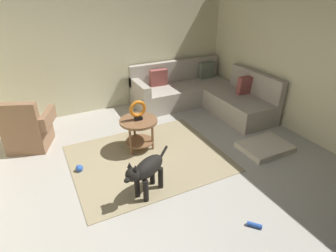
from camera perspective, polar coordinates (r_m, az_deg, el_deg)
The scene contains 12 objects.
ground_plane at distance 3.91m, azimuth -1.99°, elevation -12.95°, with size 6.00×6.00×0.10m, color #B7B2A8.
wall_back at distance 5.88m, azimuth -14.87°, elevation 15.67°, with size 6.00×0.12×2.70m, color beige.
wall_right at distance 5.08m, azimuth 30.00°, elevation 11.11°, with size 0.12×6.00×2.70m, color beige.
area_rug at distance 4.43m, azimuth -4.08°, elevation -6.52°, with size 2.30×1.90×0.01m, color tan.
sectional_couch at distance 6.11m, azimuth 7.01°, elevation 6.44°, with size 2.20×2.25×0.88m.
armchair at distance 5.08m, azimuth -26.76°, elevation -0.79°, with size 0.96×0.85×0.88m.
side_table at distance 4.47m, azimuth -5.98°, elevation -0.14°, with size 0.60×0.60×0.54m.
torus_sculpture at distance 4.34m, azimuth -6.17°, elevation 3.30°, with size 0.28×0.08×0.33m.
dog_bed_mat at distance 4.89m, azimuth 19.14°, elevation -4.01°, with size 0.80×0.60×0.09m, color beige.
dog at distance 3.55m, azimuth -4.40°, elevation -9.01°, with size 0.77×0.46×0.63m.
dog_toy_ball at distance 4.32m, azimuth -17.60°, elevation -8.20°, with size 0.11×0.11×0.11m, color blue.
dog_toy_rope at distance 3.51m, azimuth 17.19°, elevation -18.69°, with size 0.05×0.05×0.17m, color blue.
Camera 1 is at (-1.21, -2.70, 2.50)m, focal length 29.95 mm.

